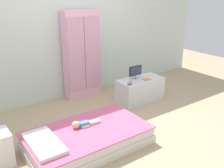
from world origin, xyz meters
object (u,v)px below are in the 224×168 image
object	(u,v)px
bed	(88,138)
tv_monitor	(136,71)
wardrobe	(81,55)
tv_stand	(140,90)
rocking_horse_toy	(130,82)
book_orange	(147,79)
doll	(81,124)

from	to	relation	value
bed	tv_monitor	size ratio (longest dim) A/B	5.84
wardrobe	tv_stand	size ratio (longest dim) A/B	1.87
tv_monitor	rocking_horse_toy	size ratio (longest dim) A/B	2.27
bed	tv_monitor	xyz separation A→B (m)	(1.45, 0.79, 0.43)
wardrobe	tv_monitor	bearing A→B (deg)	-49.17
bed	wardrobe	xyz separation A→B (m)	(0.79, 1.55, 0.68)
book_orange	doll	bearing A→B (deg)	-162.18
bed	doll	distance (m)	0.20
doll	tv_stand	size ratio (longest dim) A/B	0.47
book_orange	wardrobe	bearing A→B (deg)	130.40
wardrobe	doll	bearing A→B (deg)	-119.78
rocking_horse_toy	book_orange	world-z (taller)	rocking_horse_toy
wardrobe	tv_monitor	size ratio (longest dim) A/B	5.99
bed	book_orange	world-z (taller)	book_orange
bed	wardrobe	distance (m)	1.87
doll	wardrobe	world-z (taller)	wardrobe
book_orange	tv_monitor	bearing A→B (deg)	128.25
tv_stand	book_orange	xyz separation A→B (m)	(0.06, -0.09, 0.21)
tv_stand	rocking_horse_toy	world-z (taller)	rocking_horse_toy
bed	doll	world-z (taller)	doll
wardrobe	rocking_horse_toy	distance (m)	1.07
doll	wardrobe	bearing A→B (deg)	60.22
rocking_horse_toy	book_orange	size ratio (longest dim) A/B	0.93
doll	tv_stand	distance (m)	1.65
doll	bed	bearing A→B (deg)	-78.09
doll	book_orange	size ratio (longest dim) A/B	3.15
wardrobe	rocking_horse_toy	size ratio (longest dim) A/B	13.57
tv_monitor	rocking_horse_toy	xyz separation A→B (m)	(-0.27, -0.19, -0.08)
bed	book_orange	xyz separation A→B (m)	(1.57, 0.63, 0.30)
doll	tv_stand	world-z (taller)	tv_stand
wardrobe	bed	bearing A→B (deg)	-117.15
tv_monitor	rocking_horse_toy	distance (m)	0.34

